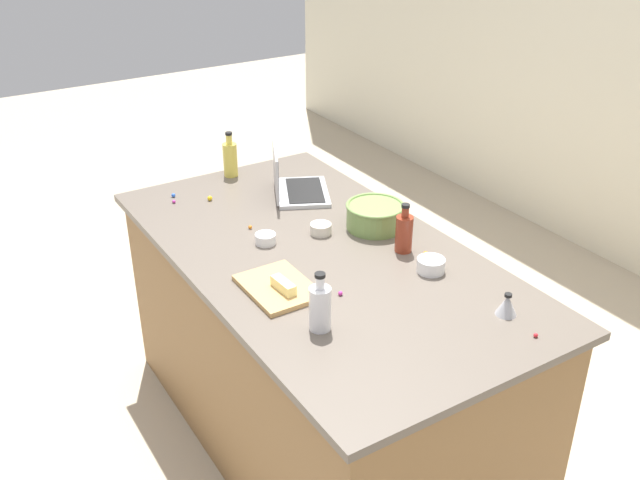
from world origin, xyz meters
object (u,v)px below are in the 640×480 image
Objects in this scene: laptop at (294,185)px; kitchen_timer at (507,305)px; ramekin_medium at (431,265)px; bottle_vinegar at (320,307)px; ramekin_small at (266,239)px; ramekin_wide at (321,229)px; mixing_bowl_large at (375,215)px; cutting_board at (278,287)px; butter_stick_left at (283,285)px; bottle_soy at (404,232)px; bottle_oil at (230,159)px.

laptop is 1.18m from kitchen_timer.
bottle_vinegar is at bearing -80.17° from ramekin_medium.
bottle_vinegar is 0.60m from ramekin_small.
bottle_vinegar is 0.65m from ramekin_wide.
mixing_bowl_large is 0.39m from ramekin_medium.
mixing_bowl_large is 0.59m from cutting_board.
ramekin_small is (-0.32, 0.12, 0.01)m from cutting_board.
mixing_bowl_large is 0.45m from ramekin_small.
ramekin_wide is at bearing 132.34° from butter_stick_left.
cutting_board is (0.21, -0.56, -0.04)m from mixing_bowl_large.
laptop is 0.82m from butter_stick_left.
ramekin_medium is at bearing -5.10° from mixing_bowl_large.
bottle_soy is at bearing 7.86° from laptop.
cutting_board is at bearing 179.94° from bottle_vinegar.
laptop is 1.95× the size of bottle_soy.
bottle_oil is at bearing -170.67° from kitchen_timer.
laptop is 0.37m from bottle_oil.
laptop is at bearing -172.14° from bottle_soy.
bottle_vinegar reaches higher than cutting_board.
ramekin_small is at bearing -152.90° from kitchen_timer.
ramekin_wide is (0.72, 0.04, -0.06)m from bottle_oil.
mixing_bowl_large is 1.22× the size of bottle_soy.
kitchen_timer is at bearing 65.57° from bottle_vinegar.
butter_stick_left is 0.73m from kitchen_timer.
mixing_bowl_large is 0.73m from kitchen_timer.
butter_stick_left is at bearing -18.89° from ramekin_small.
butter_stick_left reaches higher than ramekin_medium.
cutting_board is 3.58× the size of ramekin_small.
bottle_soy is at bearing 176.11° from ramekin_medium.
mixing_bowl_large is at bearing 17.83° from bottle_oil.
bottle_oil is at bearing -162.17° from mixing_bowl_large.
laptop reaches higher than ramekin_small.
ramekin_medium reaches higher than cutting_board.
bottle_vinegar is at bearing -63.60° from bottle_soy.
laptop is 1.88× the size of bottle_vinegar.
ramekin_small is 0.23m from ramekin_wide.
mixing_bowl_large is at bearing 130.73° from bottle_vinegar.
bottle_oil is (-1.27, 0.30, 0.01)m from bottle_vinegar.
bottle_vinegar is 2.59× the size of kitchen_timer.
bottle_soy reaches higher than ramekin_wide.
cutting_board is (-0.01, -0.53, -0.07)m from bottle_soy.
bottle_vinegar is at bearing -11.71° from ramekin_small.
bottle_soy is at bearing 93.38° from butter_stick_left.
bottle_soy is 0.52m from kitchen_timer.
ramekin_wide is 1.09× the size of kitchen_timer.
mixing_bowl_large is 0.83m from bottle_oil.
ramekin_wide is at bearing -14.43° from laptop.
cutting_board is at bearing -51.22° from ramekin_wide.
laptop is at bearing -174.57° from ramekin_medium.
mixing_bowl_large reaches higher than kitchen_timer.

